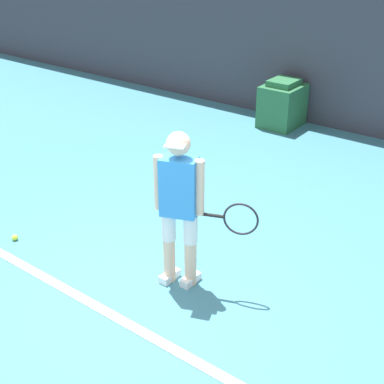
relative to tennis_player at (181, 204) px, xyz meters
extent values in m
plane|color=teal|center=(-0.10, -0.51, -0.89)|extent=(24.00, 24.00, 0.00)
cube|color=#383842|center=(-0.10, 5.14, 0.51)|extent=(24.00, 0.10, 2.81)
cube|color=white|center=(-0.10, -0.81, -0.89)|extent=(21.60, 0.10, 0.01)
cylinder|color=beige|center=(-0.12, -0.05, -0.65)|extent=(0.12, 0.12, 0.49)
cylinder|color=white|center=(-0.12, -0.05, -0.26)|extent=(0.14, 0.14, 0.30)
cube|color=white|center=(-0.12, -0.05, -0.85)|extent=(0.10, 0.24, 0.08)
cylinder|color=beige|center=(0.09, 0.04, -0.65)|extent=(0.12, 0.12, 0.49)
cylinder|color=white|center=(0.09, 0.04, -0.26)|extent=(0.14, 0.14, 0.30)
cube|color=white|center=(0.09, 0.04, -0.85)|extent=(0.10, 0.24, 0.08)
cube|color=#338CE0|center=(-0.01, -0.01, 0.18)|extent=(0.39, 0.31, 0.58)
sphere|color=beige|center=(-0.01, -0.01, 0.61)|extent=(0.22, 0.22, 0.22)
cube|color=white|center=(0.02, -0.10, 0.63)|extent=(0.21, 0.18, 0.02)
cylinder|color=beige|center=(-0.20, -0.08, 0.20)|extent=(0.09, 0.09, 0.54)
cylinder|color=beige|center=(0.17, 0.07, 0.20)|extent=(0.09, 0.09, 0.54)
cylinder|color=black|center=(0.28, 0.11, -0.08)|extent=(0.23, 0.12, 0.03)
torus|color=black|center=(0.54, 0.21, -0.08)|extent=(0.32, 0.14, 0.33)
sphere|color=#D1E533|center=(-2.00, -0.54, -0.86)|extent=(0.07, 0.07, 0.07)
cube|color=#28663D|center=(-1.42, 4.66, -0.53)|extent=(0.62, 0.75, 0.73)
cube|color=#28663D|center=(-1.42, 4.66, -0.11)|extent=(0.43, 0.53, 0.10)
camera|label=1|loc=(2.75, -3.45, 2.40)|focal=50.00mm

